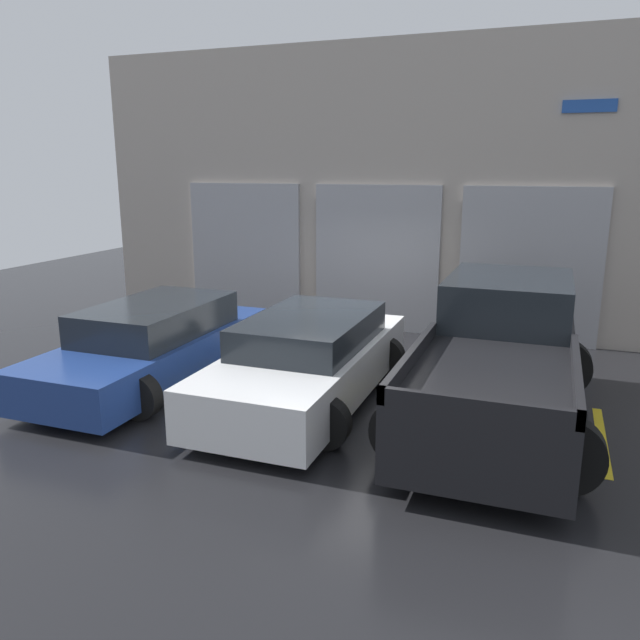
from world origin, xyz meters
TOP-DOWN VIEW (x-y plane):
  - ground_plane at (0.00, 0.00)m, footprint 28.00×28.00m
  - shophouse_building at (-0.01, 3.29)m, footprint 13.10×0.68m
  - pickup_truck at (2.66, -1.08)m, footprint 2.52×5.05m
  - sedan_white at (0.00, -1.36)m, footprint 2.21×4.63m
  - sedan_side at (-2.66, -1.36)m, footprint 2.17×4.72m
  - parking_stripe_far_left at (-3.98, -1.39)m, footprint 0.12×2.20m
  - parking_stripe_left at (-1.33, -1.39)m, footprint 0.12×2.20m
  - parking_stripe_centre at (1.33, -1.39)m, footprint 0.12×2.20m
  - parking_stripe_right at (3.98, -1.39)m, footprint 0.12×2.20m

SIDE VIEW (x-z plane):
  - ground_plane at x=0.00m, z-range 0.00..0.00m
  - parking_stripe_far_left at x=-3.98m, z-range 0.00..0.01m
  - parking_stripe_left at x=-1.33m, z-range 0.00..0.01m
  - parking_stripe_centre at x=1.33m, z-range 0.00..0.01m
  - parking_stripe_right at x=3.98m, z-range 0.00..0.01m
  - sedan_side at x=-2.66m, z-range -0.03..1.21m
  - sedan_white at x=0.00m, z-range -0.03..1.24m
  - pickup_truck at x=2.66m, z-range -0.05..1.73m
  - shophouse_building at x=-0.01m, z-range -0.06..5.71m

